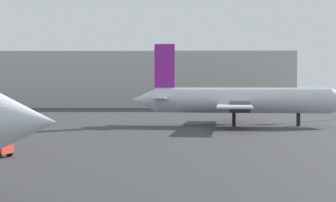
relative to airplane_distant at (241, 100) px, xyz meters
name	(u,v)px	position (x,y,z in m)	size (l,w,h in m)	color
airplane_distant	(241,100)	(0.00, 0.00, 0.00)	(30.84, 22.74, 11.15)	silver
terminal_building	(145,80)	(-16.93, 62.56, 3.53)	(74.86, 25.01, 13.89)	#B7B7B2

